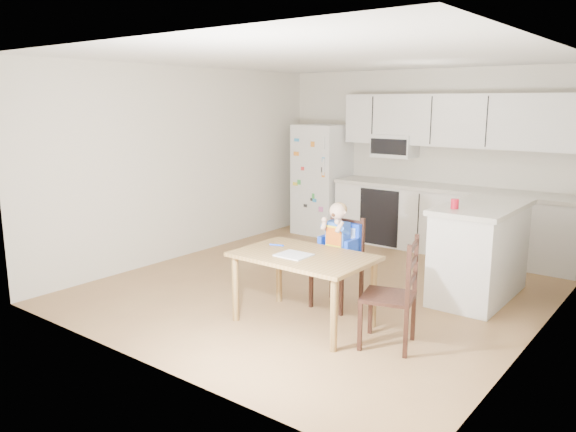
# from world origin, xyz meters

# --- Properties ---
(room) EXTENTS (4.52, 5.01, 2.51)m
(room) POSITION_xyz_m (0.00, 0.48, 1.25)
(room) COLOR olive
(room) RESTS_ON ground
(refrigerator) EXTENTS (0.72, 0.70, 1.70)m
(refrigerator) POSITION_xyz_m (-1.55, 2.15, 0.85)
(refrigerator) COLOR silver
(refrigerator) RESTS_ON ground
(kitchen_run) EXTENTS (3.37, 0.62, 2.15)m
(kitchen_run) POSITION_xyz_m (0.50, 2.24, 0.88)
(kitchen_run) COLOR silver
(kitchen_run) RESTS_ON ground
(kitchen_island) EXTENTS (0.71, 1.36, 1.00)m
(kitchen_island) POSITION_xyz_m (1.48, 0.67, 0.51)
(kitchen_island) COLOR silver
(kitchen_island) RESTS_ON ground
(red_cup) EXTENTS (0.08, 0.08, 0.10)m
(red_cup) POSITION_xyz_m (1.33, 0.26, 1.05)
(red_cup) COLOR red
(red_cup) RESTS_ON kitchen_island
(dining_table) EXTENTS (1.25, 0.81, 0.67)m
(dining_table) POSITION_xyz_m (0.44, -1.07, 0.58)
(dining_table) COLOR brown
(dining_table) RESTS_ON ground
(napkin) EXTENTS (0.29, 0.25, 0.01)m
(napkin) POSITION_xyz_m (0.39, -1.15, 0.68)
(napkin) COLOR #AAAAAF
(napkin) RESTS_ON dining_table
(toddler_spoon) EXTENTS (0.12, 0.06, 0.02)m
(toddler_spoon) POSITION_xyz_m (0.03, -0.98, 0.68)
(toddler_spoon) COLOR blue
(toddler_spoon) RESTS_ON dining_table
(chair_booster) EXTENTS (0.41, 0.41, 1.07)m
(chair_booster) POSITION_xyz_m (0.44, -0.45, 0.65)
(chair_booster) COLOR black
(chair_booster) RESTS_ON ground
(chair_side) EXTENTS (0.52, 0.52, 0.95)m
(chair_side) POSITION_xyz_m (1.38, -0.99, 0.54)
(chair_side) COLOR black
(chair_side) RESTS_ON ground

